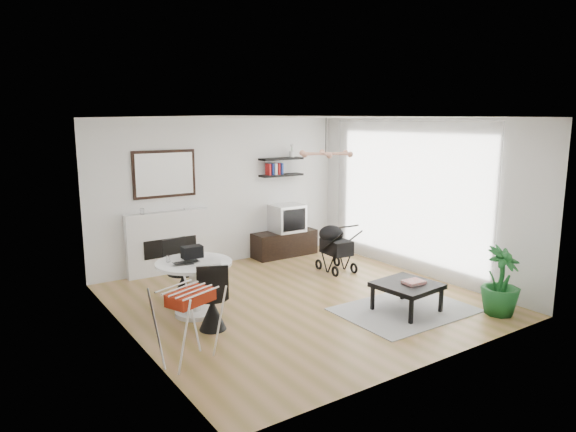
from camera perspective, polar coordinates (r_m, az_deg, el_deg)
floor at (r=7.82m, az=1.27°, el=-9.29°), size 5.00×5.00×0.00m
ceiling at (r=7.35m, az=1.36°, el=10.89°), size 5.00×5.00×0.00m
wall_back at (r=9.60m, az=-7.34°, el=2.67°), size 5.00×0.00×5.00m
wall_left at (r=6.39m, az=-17.33°, el=-1.75°), size 0.00×5.00×5.00m
wall_right at (r=9.13m, az=14.25°, el=2.02°), size 0.00×5.00×5.00m
sheer_curtain at (r=9.19m, az=12.91°, el=2.13°), size 0.04×3.60×2.60m
fireplace at (r=9.21m, az=-13.15°, el=-2.06°), size 1.50×0.17×2.16m
shelf_lower at (r=10.06m, az=-0.75°, el=4.56°), size 0.90×0.25×0.04m
shelf_upper at (r=10.03m, az=-0.75°, el=6.38°), size 0.90×0.25×0.04m
pendant_lamp at (r=8.03m, az=4.20°, el=6.92°), size 0.90×0.90×0.10m
tv_console at (r=10.21m, az=-0.39°, el=-3.08°), size 1.31×0.46×0.49m
crt_tv at (r=10.12m, az=-0.13°, el=-0.22°), size 0.61×0.54×0.54m
dining_table at (r=7.21m, az=-10.36°, el=-7.01°), size 1.04×1.04×0.76m
laptop at (r=7.01m, az=-11.09°, el=-5.22°), size 0.36×0.24×0.03m
black_bag at (r=7.32m, az=-10.62°, el=-3.94°), size 0.29×0.18×0.17m
newspaper at (r=7.08m, az=-8.96°, el=-5.07°), size 0.44×0.41×0.01m
drinking_glass at (r=7.19m, az=-13.18°, el=-4.64°), size 0.06×0.06×0.09m
chair_far at (r=7.82m, az=-11.65°, el=-7.23°), size 0.46×0.48×0.94m
chair_near at (r=6.75m, az=-8.39°, el=-10.16°), size 0.48×0.49×0.90m
drying_rack at (r=5.88m, az=-10.99°, el=-11.66°), size 0.74×0.71×0.87m
stroller at (r=9.23m, az=5.21°, el=-3.70°), size 0.50×0.76×0.90m
rug at (r=7.60m, az=12.85°, el=-10.13°), size 1.86×1.34×0.01m
coffee_table at (r=7.45m, az=13.09°, el=-7.62°), size 0.85×0.85×0.40m
magazines at (r=7.44m, az=13.79°, el=-7.14°), size 0.30×0.24×0.04m
potted_plant at (r=7.71m, az=22.59°, el=-6.71°), size 0.58×0.58×0.95m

